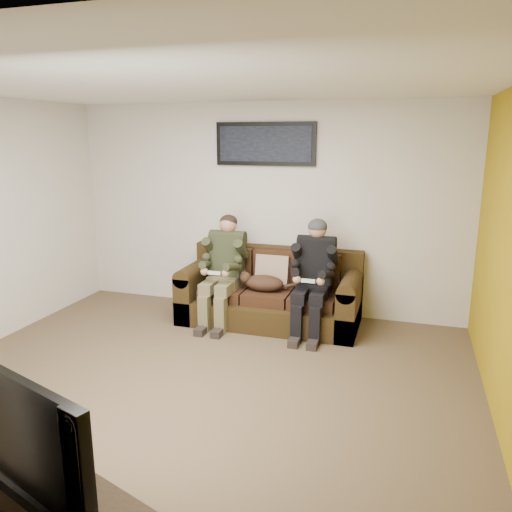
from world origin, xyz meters
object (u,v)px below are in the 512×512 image
(cat, at_px, (262,282))
(television, at_px, (36,427))
(sofa, at_px, (271,295))
(person_right, at_px, (314,271))
(person_left, at_px, (224,264))
(framed_poster, at_px, (265,144))

(cat, relative_size, television, 0.55)
(cat, bearing_deg, sofa, 69.68)
(sofa, bearing_deg, person_right, -17.95)
(person_left, relative_size, television, 1.06)
(sofa, distance_m, cat, 0.27)
(television, bearing_deg, framed_poster, 109.58)
(cat, bearing_deg, television, -91.44)
(cat, distance_m, television, 3.62)
(framed_poster, relative_size, television, 1.04)
(person_left, distance_m, person_right, 1.08)
(cat, bearing_deg, person_left, -179.29)
(framed_poster, bearing_deg, television, -89.36)
(person_left, height_order, television, person_left)
(cat, distance_m, framed_poster, 1.68)
(person_left, relative_size, person_right, 0.99)
(person_left, xyz_separation_m, person_right, (1.08, 0.00, 0.00))
(framed_poster, bearing_deg, cat, -76.26)
(framed_poster, bearing_deg, sofa, -62.89)
(framed_poster, xyz_separation_m, television, (0.05, -4.17, -1.31))
(television, bearing_deg, sofa, 106.62)
(person_right, bearing_deg, sofa, 162.05)
(sofa, distance_m, person_right, 0.69)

